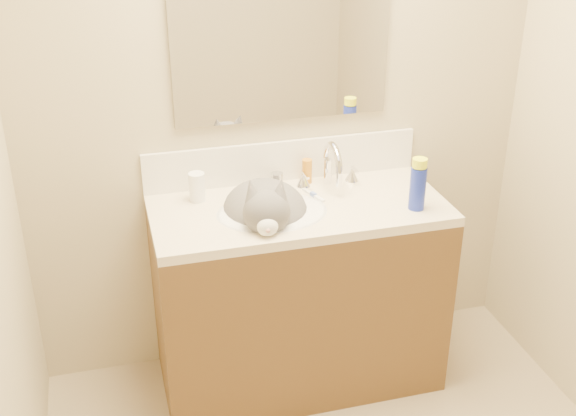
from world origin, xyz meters
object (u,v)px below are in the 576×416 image
basin (272,228)px  faucet (331,169)px  vanity_cabinet (298,299)px  spray_can (418,189)px  cat (266,213)px  silver_jar (277,179)px  amber_bottle (307,171)px  pill_bottle (197,187)px

basin → faucet: faucet is taller
vanity_cabinet → basin: basin is taller
spray_can → cat: bearing=166.4°
cat → spray_can: (0.59, -0.14, 0.10)m
basin → cat: size_ratio=0.88×
vanity_cabinet → basin: 0.40m
cat → silver_jar: bearing=76.2°
faucet → amber_bottle: size_ratio=2.62×
faucet → cat: faucet is taller
vanity_cabinet → basin: bearing=-166.0°
silver_jar → spray_can: spray_can is taller
faucet → cat: 0.36m
amber_bottle → silver_jar: bearing=-179.8°
silver_jar → faucet: bearing=-18.3°
spray_can → basin: bearing=168.1°
cat → amber_bottle: 0.33m
pill_bottle → amber_bottle: pill_bottle is taller
vanity_cabinet → faucet: size_ratio=4.29×
basin → pill_bottle: pill_bottle is taller
vanity_cabinet → spray_can: 0.71m
faucet → cat: bearing=-155.7°
silver_jar → amber_bottle: 0.14m
silver_jar → amber_bottle: size_ratio=0.56×
amber_bottle → basin: bearing=-131.9°
pill_bottle → spray_can: (0.84, -0.30, 0.03)m
silver_jar → spray_can: 0.61m
basin → spray_can: size_ratio=2.55×
basin → amber_bottle: size_ratio=4.21×
pill_bottle → faucet: bearing=-1.8°
pill_bottle → silver_jar: (0.35, 0.05, -0.03)m
basin → pill_bottle: size_ratio=3.73×
vanity_cabinet → faucet: (0.18, 0.14, 0.54)m
amber_bottle → faucet: bearing=-40.7°
silver_jar → basin: bearing=-108.8°
cat → basin: bearing=-37.2°
pill_bottle → spray_can: 0.89m
silver_jar → amber_bottle: (0.13, 0.00, 0.02)m
cat → silver_jar: 0.24m
faucet → spray_can: 0.39m
basin → cat: (-0.02, 0.02, 0.06)m
faucet → cat: size_ratio=0.55×
silver_jar → cat: bearing=-115.1°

